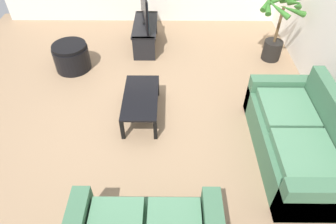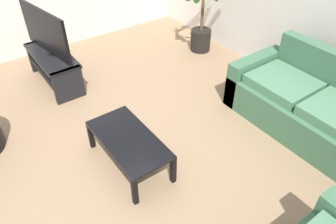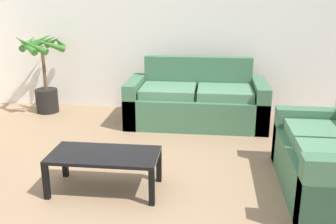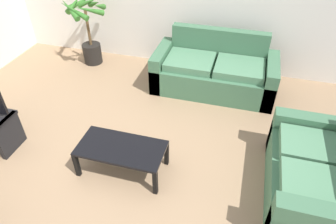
% 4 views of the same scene
% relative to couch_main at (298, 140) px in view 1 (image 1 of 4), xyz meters
% --- Properties ---
extents(ground_plane, '(6.60, 6.60, 0.00)m').
position_rel_couch_main_xyz_m(ground_plane, '(-0.90, -2.28, -0.30)').
color(ground_plane, '#937556').
extents(couch_main, '(1.92, 0.90, 0.90)m').
position_rel_couch_main_xyz_m(couch_main, '(0.00, 0.00, 0.00)').
color(couch_main, '#3F6B4C').
rests_on(couch_main, ground).
extents(tv_stand, '(1.10, 0.45, 0.47)m').
position_rel_couch_main_xyz_m(tv_stand, '(-2.78, -2.13, 0.01)').
color(tv_stand, black).
rests_on(tv_stand, ground).
extents(tv, '(1.07, 0.22, 0.65)m').
position_rel_couch_main_xyz_m(tv, '(-2.78, -2.12, 0.51)').
color(tv, black).
rests_on(tv, tv_stand).
extents(coffee_table, '(1.01, 0.51, 0.37)m').
position_rel_couch_main_xyz_m(coffee_table, '(-0.76, -2.07, 0.02)').
color(coffee_table, black).
rests_on(coffee_table, ground).
extents(potted_palm, '(0.79, 0.79, 1.22)m').
position_rel_couch_main_xyz_m(potted_palm, '(-2.33, 0.26, 0.31)').
color(potted_palm, black).
rests_on(potted_palm, ground).
extents(ottoman, '(0.63, 0.63, 0.48)m').
position_rel_couch_main_xyz_m(ottoman, '(-1.99, -3.40, -0.07)').
color(ottoman, black).
rests_on(ottoman, ground).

